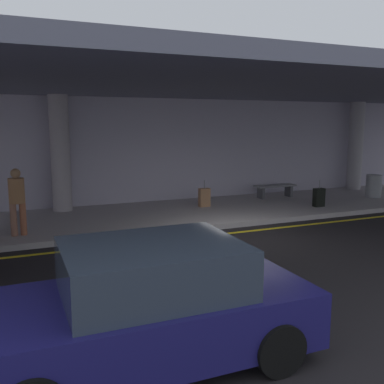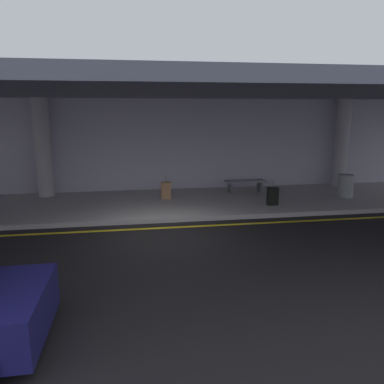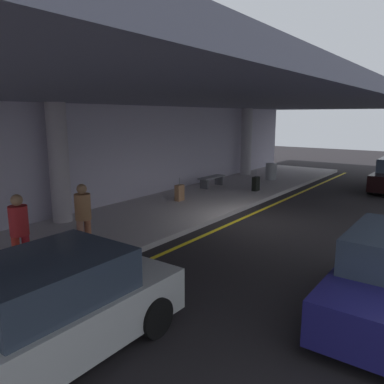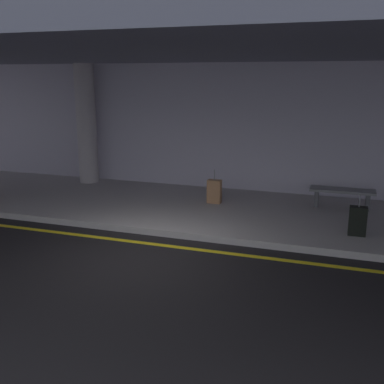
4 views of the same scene
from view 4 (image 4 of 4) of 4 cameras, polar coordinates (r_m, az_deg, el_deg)
The scene contains 9 objects.
ground_plane at distance 9.17m, azimuth -6.12°, elevation -7.62°, with size 60.00×60.00×0.00m, color black.
sidewalk at distance 11.88m, azimuth 0.07°, elevation -2.03°, with size 26.00×4.20×0.15m, color #ACA5A6.
lane_stripe_yellow at distance 9.61m, azimuth -4.83°, elevation -6.51°, with size 26.00×0.14×0.01m, color yellow.
support_column_far_left at distance 14.62m, azimuth -13.07°, elevation 8.27°, with size 0.60×0.60×3.65m, color #A89FA5.
ceiling_overhang at distance 10.94m, azimuth -0.79°, elevation 17.11°, with size 28.00×13.20×0.30m, color slate.
terminal_back_wall at distance 13.64m, azimuth 3.09°, elevation 7.89°, with size 26.00×0.30×3.80m, color #B1ABBF.
suitcase_upright_primary at distance 10.19m, azimuth 20.03°, elevation -3.43°, with size 0.36×0.22×0.90m.
suitcase_upright_secondary at distance 12.03m, azimuth 2.81°, elevation 0.07°, with size 0.36×0.22×0.90m.
bench_metal at distance 12.19m, azimuth 18.27°, elevation -0.26°, with size 1.60×0.50×0.48m.
Camera 4 is at (3.61, -7.72, 3.40)m, focal length 42.60 mm.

